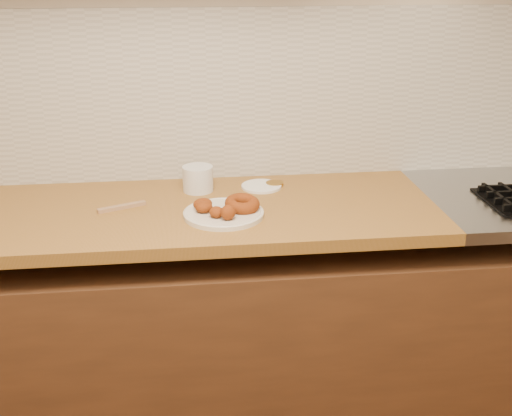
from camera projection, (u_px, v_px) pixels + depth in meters
name	position (u px, v px, depth m)	size (l,w,h in m)	color
wall_back	(270.00, 51.00, 2.23)	(4.00, 0.02, 2.70)	#BCAB93
base_cabinet	(280.00, 336.00, 2.30)	(3.60, 0.60, 0.77)	#57311B
butcher_block	(81.00, 217.00, 2.05)	(2.30, 0.62, 0.04)	olive
backsplash	(270.00, 95.00, 2.28)	(3.60, 0.02, 0.60)	beige
donut_plate	(224.00, 214.00, 2.01)	(0.25, 0.25, 0.01)	beige
ring_donut	(242.00, 204.00, 2.01)	(0.11, 0.11, 0.04)	maroon
fried_dough_chunks	(212.00, 208.00, 1.98)	(0.14, 0.15, 0.05)	maroon
plastic_tub	(198.00, 179.00, 2.21)	(0.10, 0.10, 0.09)	silver
tub_lid	(261.00, 186.00, 2.25)	(0.14, 0.14, 0.01)	white
brass_jar_lid	(275.00, 184.00, 2.28)	(0.06, 0.06, 0.01)	#A47828
wooden_utensil	(122.00, 207.00, 2.06)	(0.16, 0.02, 0.01)	#9C7553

